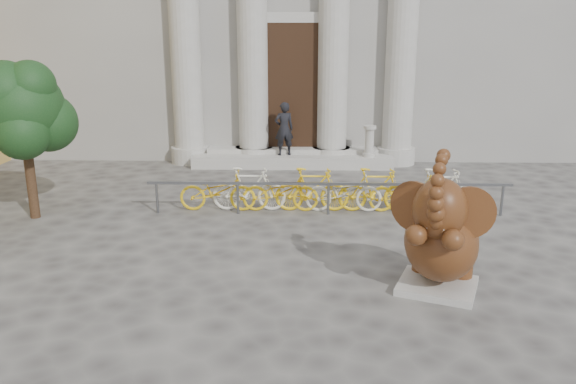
{
  "coord_description": "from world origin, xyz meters",
  "views": [
    {
      "loc": [
        0.27,
        -7.33,
        3.81
      ],
      "look_at": [
        0.03,
        2.43,
        1.1
      ],
      "focal_mm": 35.0,
      "sensor_mm": 36.0,
      "label": 1
    }
  ],
  "objects_px": {
    "bike_rack": "(327,190)",
    "pedestrian": "(284,129)",
    "elephant_statue": "(440,240)",
    "tree": "(23,110)"
  },
  "relations": [
    {
      "from": "bike_rack",
      "to": "tree",
      "type": "bearing_deg",
      "value": -174.23
    },
    {
      "from": "bike_rack",
      "to": "pedestrian",
      "type": "bearing_deg",
      "value": 103.92
    },
    {
      "from": "bike_rack",
      "to": "pedestrian",
      "type": "xyz_separation_m",
      "value": [
        -1.11,
        4.47,
        0.65
      ]
    },
    {
      "from": "tree",
      "to": "bike_rack",
      "type": "bearing_deg",
      "value": 5.77
    },
    {
      "from": "elephant_statue",
      "to": "pedestrian",
      "type": "height_order",
      "value": "elephant_statue"
    },
    {
      "from": "elephant_statue",
      "to": "tree",
      "type": "xyz_separation_m",
      "value": [
        -7.88,
        3.43,
        1.51
      ]
    },
    {
      "from": "pedestrian",
      "to": "elephant_statue",
      "type": "bearing_deg",
      "value": 92.35
    },
    {
      "from": "bike_rack",
      "to": "pedestrian",
      "type": "relative_size",
      "value": 5.04
    },
    {
      "from": "tree",
      "to": "elephant_statue",
      "type": "bearing_deg",
      "value": -23.54
    },
    {
      "from": "elephant_statue",
      "to": "bike_rack",
      "type": "bearing_deg",
      "value": 132.44
    }
  ]
}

